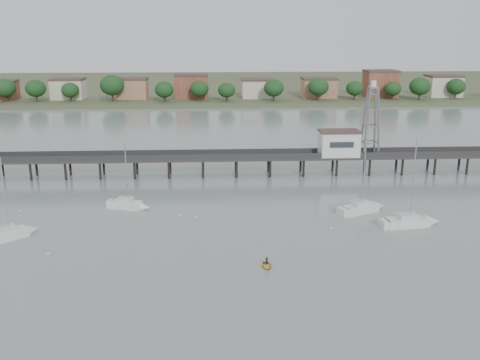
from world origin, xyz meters
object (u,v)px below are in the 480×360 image
object	(u,v)px
pier	(220,158)
sailboat_c	(366,208)
yellow_dinghy	(267,267)
sailboat_b	(132,205)
sailboat_d	(416,222)
lattice_tower	(371,122)
sailboat_a	(15,233)

from	to	relation	value
pier	sailboat_c	bearing A→B (deg)	-45.18
sailboat_c	yellow_dinghy	bearing A→B (deg)	-155.92
sailboat_b	sailboat_d	bearing A→B (deg)	4.63
lattice_tower	sailboat_a	distance (m)	71.22
sailboat_a	yellow_dinghy	world-z (taller)	sailboat_a
pier	sailboat_a	distance (m)	45.27
lattice_tower	sailboat_b	xyz separation A→B (m)	(-46.84, -20.99, -10.45)
sailboat_b	sailboat_d	xyz separation A→B (m)	(45.36, -10.52, -0.02)
sailboat_b	sailboat_d	distance (m)	46.56
sailboat_b	yellow_dinghy	bearing A→B (deg)	-32.04
lattice_tower	sailboat_a	size ratio (longest dim) A/B	1.20
pier	sailboat_b	distance (m)	26.19
lattice_tower	sailboat_d	xyz separation A→B (m)	(-1.48, -31.51, -10.47)
lattice_tower	sailboat_b	bearing A→B (deg)	-155.86
yellow_dinghy	sailboat_b	bearing A→B (deg)	130.04
pier	sailboat_c	world-z (taller)	sailboat_c
lattice_tower	yellow_dinghy	bearing A→B (deg)	-120.02
lattice_tower	sailboat_a	world-z (taller)	lattice_tower
lattice_tower	sailboat_b	size ratio (longest dim) A/B	1.32
pier	sailboat_a	size ratio (longest dim) A/B	11.63
sailboat_c	yellow_dinghy	size ratio (longest dim) A/B	5.67
sailboat_d	sailboat_a	bearing A→B (deg)	173.54
sailboat_a	yellow_dinghy	distance (m)	37.96
pier	sailboat_b	xyz separation A→B (m)	(-15.34, -20.99, -3.14)
sailboat_a	sailboat_d	world-z (taller)	sailboat_d
pier	sailboat_d	distance (m)	43.64
pier	lattice_tower	xyz separation A→B (m)	(31.50, 0.00, 7.31)
sailboat_a	yellow_dinghy	xyz separation A→B (m)	(35.94, -12.18, -0.64)
sailboat_a	sailboat_b	size ratio (longest dim) A/B	1.10
sailboat_c	yellow_dinghy	world-z (taller)	sailboat_c
pier	sailboat_a	bearing A→B (deg)	-132.74
pier	sailboat_a	xyz separation A→B (m)	(-30.65, -33.17, -3.15)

